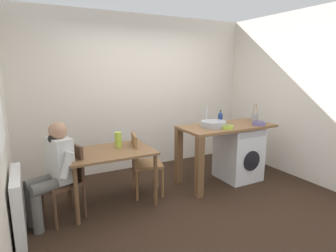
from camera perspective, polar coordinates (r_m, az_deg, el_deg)
name	(u,v)px	position (r m, az deg, el deg)	size (l,w,h in m)	color
ground_plane	(191,204)	(3.88, 4.76, -15.76)	(5.46, 5.46, 0.00)	black
wall_back	(140,93)	(5.02, -5.79, 6.70)	(4.60, 0.10, 2.70)	silver
wall_counter_side	(306,96)	(4.97, 26.60, 5.46)	(0.10, 3.80, 2.70)	silver
radiator	(19,204)	(3.50, -28.42, -14.01)	(0.10, 0.80, 0.70)	white
dining_table	(110,158)	(3.72, -11.84, -6.43)	(1.10, 0.76, 0.74)	brown
chair_person_seat	(68,177)	(3.60, -19.95, -9.86)	(0.50, 0.50, 0.90)	#4C3323
chair_opposite	(142,161)	(3.97, -5.35, -7.12)	(0.48, 0.48, 0.90)	olive
seated_person	(53,168)	(3.48, -22.54, -7.91)	(0.56, 0.54, 1.20)	#595651
kitchen_counter	(216,137)	(4.32, 9.80, -2.17)	(1.50, 0.68, 0.92)	brown
washing_machine	(238,153)	(4.70, 14.29, -5.41)	(0.60, 0.61, 0.86)	silver
sink_basin	(213,124)	(4.25, 9.34, 0.41)	(0.38, 0.38, 0.09)	#9EA0A5
tap	(207,116)	(4.37, 7.97, 2.05)	(0.02, 0.02, 0.28)	#B2B2B7
bottle_tall_green	(220,117)	(4.54, 10.73, 1.75)	(0.07, 0.07, 0.21)	navy
mixing_bowl	(228,127)	(4.16, 12.17, -0.19)	(0.17, 0.17, 0.05)	#A8C63D
utensil_crock	(255,117)	(4.86, 17.45, 1.75)	(0.11, 0.11, 0.30)	gray
colander	(259,123)	(4.55, 18.20, 0.56)	(0.20, 0.20, 0.06)	slate
vase	(118,140)	(3.80, -10.21, -2.81)	(0.09, 0.09, 0.21)	#A8C63D
scissors	(229,126)	(4.31, 12.38, -0.10)	(0.15, 0.06, 0.01)	#B2B2B7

